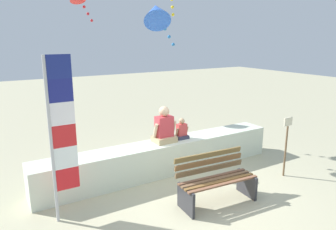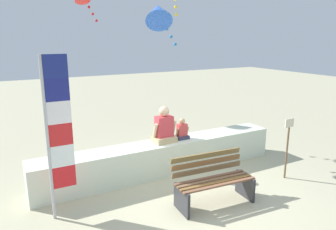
# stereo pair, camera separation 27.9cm
# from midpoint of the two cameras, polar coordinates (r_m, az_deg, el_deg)

# --- Properties ---
(ground_plane) EXTENTS (40.00, 40.00, 0.00)m
(ground_plane) POSITION_cam_midpoint_polar(r_m,az_deg,el_deg) (6.25, 3.98, -14.40)
(ground_plane) COLOR #B1AC8A
(seawall_ledge) EXTENTS (5.61, 0.65, 0.71)m
(seawall_ledge) POSITION_cam_midpoint_polar(r_m,az_deg,el_deg) (7.11, -2.09, -7.62)
(seawall_ledge) COLOR silver
(seawall_ledge) RESTS_ON ground
(park_bench) EXTENTS (1.50, 0.71, 0.88)m
(park_bench) POSITION_cam_midpoint_polar(r_m,az_deg,el_deg) (5.94, 7.21, -11.66)
(park_bench) COLOR brown
(park_bench) RESTS_ON ground
(person_adult) EXTENTS (0.53, 0.39, 0.80)m
(person_adult) POSITION_cam_midpoint_polar(r_m,az_deg,el_deg) (6.92, -1.85, -2.39)
(person_adult) COLOR tan
(person_adult) RESTS_ON seawall_ledge
(person_child) EXTENTS (0.31, 0.23, 0.48)m
(person_child) POSITION_cam_midpoint_polar(r_m,az_deg,el_deg) (7.18, 1.35, -2.83)
(person_child) COLOR #303147
(person_child) RESTS_ON seawall_ledge
(flag_banner) EXTENTS (0.42, 0.05, 2.71)m
(flag_banner) POSITION_cam_midpoint_polar(r_m,az_deg,el_deg) (5.28, -20.40, -2.76)
(flag_banner) COLOR #B7B7BC
(flag_banner) RESTS_ON ground
(kite_blue) EXTENTS (0.90, 1.01, 1.18)m
(kite_blue) POSITION_cam_midpoint_polar(r_m,az_deg,el_deg) (7.77, -3.16, 17.83)
(kite_blue) COLOR blue
(sign_post) EXTENTS (0.24, 0.04, 1.31)m
(sign_post) POSITION_cam_midpoint_polar(r_m,az_deg,el_deg) (7.20, 19.47, -4.58)
(sign_post) COLOR brown
(sign_post) RESTS_ON ground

